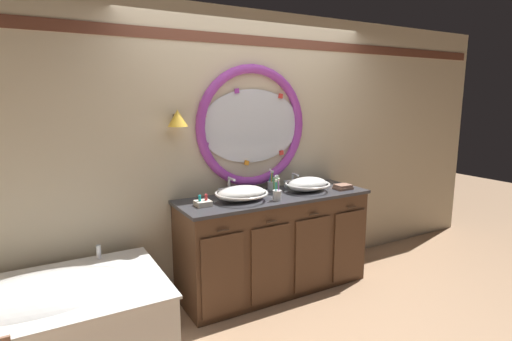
{
  "coord_description": "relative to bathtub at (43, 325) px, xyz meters",
  "views": [
    {
      "loc": [
        -1.89,
        -2.79,
        1.82
      ],
      "look_at": [
        -0.15,
        0.25,
        1.17
      ],
      "focal_mm": 28.19,
      "sensor_mm": 36.0,
      "label": 1
    }
  ],
  "objects": [
    {
      "name": "toiletry_basket",
      "position": [
        1.24,
        0.26,
        0.6
      ],
      "size": [
        0.13,
        0.12,
        0.1
      ],
      "color": "beige",
      "rests_on": "vanity_counter"
    },
    {
      "name": "faucet_set_left",
      "position": [
        1.6,
        0.49,
        0.64
      ],
      "size": [
        0.22,
        0.14,
        0.17
      ],
      "color": "silver",
      "rests_on": "vanity_counter"
    },
    {
      "name": "bathtub",
      "position": [
        0.0,
        0.0,
        0.0
      ],
      "size": [
        1.57,
        0.97,
        0.68
      ],
      "color": "white",
      "rests_on": "ground_plane"
    },
    {
      "name": "ground_plane",
      "position": [
        1.91,
        0.02,
        -0.35
      ],
      "size": [
        14.0,
        14.0,
        0.0
      ],
      "primitive_type": "plane",
      "color": "tan"
    },
    {
      "name": "vanity_counter",
      "position": [
        1.96,
        0.28,
        0.11
      ],
      "size": [
        1.83,
        0.63,
        0.92
      ],
      "color": "brown",
      "rests_on": "ground_plane"
    },
    {
      "name": "back_wall_assembly",
      "position": [
        1.9,
        0.61,
        0.98
      ],
      "size": [
        6.4,
        0.26,
        2.6
      ],
      "color": "beige",
      "rests_on": "ground_plane"
    },
    {
      "name": "faucet_set_right",
      "position": [
        2.32,
        0.49,
        0.63
      ],
      "size": [
        0.22,
        0.12,
        0.14
      ],
      "color": "silver",
      "rests_on": "vanity_counter"
    },
    {
      "name": "toothbrush_holder_right",
      "position": [
        2.04,
        0.47,
        0.63
      ],
      "size": [
        0.08,
        0.08,
        0.21
      ],
      "color": "silver",
      "rests_on": "vanity_counter"
    },
    {
      "name": "sink_basin_left",
      "position": [
        1.6,
        0.25,
        0.64
      ],
      "size": [
        0.47,
        0.47,
        0.13
      ],
      "color": "white",
      "rests_on": "vanity_counter"
    },
    {
      "name": "sink_basin_right",
      "position": [
        2.32,
        0.25,
        0.64
      ],
      "size": [
        0.43,
        0.43,
        0.14
      ],
      "color": "white",
      "rests_on": "vanity_counter"
    },
    {
      "name": "folded_hand_towel",
      "position": [
        2.67,
        0.15,
        0.59
      ],
      "size": [
        0.16,
        0.13,
        0.05
      ],
      "color": "#936B56",
      "rests_on": "vanity_counter"
    },
    {
      "name": "soap_dispenser",
      "position": [
        2.01,
        0.33,
        0.65
      ],
      "size": [
        0.06,
        0.07,
        0.18
      ],
      "color": "#6BAD66",
      "rests_on": "vanity_counter"
    },
    {
      "name": "toothbrush_holder_left",
      "position": [
        1.87,
        0.1,
        0.62
      ],
      "size": [
        0.08,
        0.08,
        0.2
      ],
      "color": "white",
      "rests_on": "vanity_counter"
    }
  ]
}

